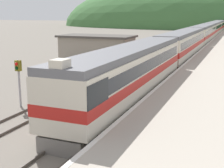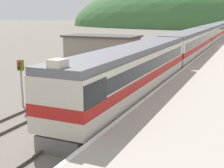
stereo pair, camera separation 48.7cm
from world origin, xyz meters
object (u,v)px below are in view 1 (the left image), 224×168
Objects in this scene: carriage_third at (203,34)px; carriage_fourth at (213,29)px; signal_post_siding at (18,73)px; carriage_second at (184,44)px; carriage_fifth at (219,26)px; express_train_lead_car at (130,72)px.

carriage_third and carriage_fourth have the same top height.
carriage_third reaches higher than signal_post_siding.
signal_post_siding is at bearing -103.85° from carriage_second.
carriage_second is 1.00× the size of carriage_third.
carriage_fifth reaches higher than signal_post_siding.
express_train_lead_car is 22.11m from carriage_second.
carriage_fourth is (0.00, 46.49, 0.00)m from carriage_second.
carriage_fifth is 96.04m from signal_post_siding.
carriage_fifth is (0.00, 91.84, -0.01)m from express_train_lead_car.
carriage_fourth is 6.97× the size of signal_post_siding.
carriage_third is 49.75m from signal_post_siding.
express_train_lead_car reaches higher than signal_post_siding.
signal_post_siding is at bearing -95.07° from carriage_fourth.
express_train_lead_car is 68.60m from carriage_fourth.
carriage_fifth is 6.97× the size of signal_post_siding.
carriage_second and carriage_fourth have the same top height.
signal_post_siding is (-6.43, -3.98, 0.18)m from express_train_lead_car.
signal_post_siding is at bearing -148.27° from express_train_lead_car.
carriage_second is at bearing -90.00° from carriage_third.
express_train_lead_car is 45.36m from carriage_third.
express_train_lead_car reaches higher than carriage_fourth.
carriage_third is 23.24m from carriage_fourth.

